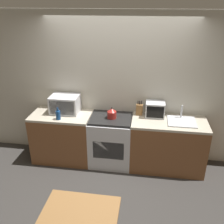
# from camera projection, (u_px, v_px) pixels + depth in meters

# --- Properties ---
(ground_plane) EXTENTS (16.00, 16.00, 0.00)m
(ground_plane) POSITION_uv_depth(u_px,v_px,m) (111.00, 186.00, 4.00)
(ground_plane) COLOR #33302D
(wall_back) EXTENTS (10.00, 0.06, 2.60)m
(wall_back) POSITION_uv_depth(u_px,v_px,m) (119.00, 89.00, 4.36)
(wall_back) COLOR beige
(wall_back) RESTS_ON ground_plane
(counter_left_run) EXTENTS (1.04, 0.62, 0.90)m
(counter_left_run) POSITION_uv_depth(u_px,v_px,m) (63.00, 137.00, 4.54)
(counter_left_run) COLOR brown
(counter_left_run) RESTS_ON ground_plane
(counter_right_run) EXTENTS (1.24, 0.62, 0.90)m
(counter_right_run) POSITION_uv_depth(u_px,v_px,m) (167.00, 145.00, 4.29)
(counter_right_run) COLOR brown
(counter_right_run) RESTS_ON ground_plane
(stove_range) EXTENTS (0.72, 0.62, 0.90)m
(stove_range) POSITION_uv_depth(u_px,v_px,m) (111.00, 140.00, 4.42)
(stove_range) COLOR silver
(stove_range) RESTS_ON ground_plane
(kettle) EXTENTS (0.15, 0.15, 0.20)m
(kettle) POSITION_uv_depth(u_px,v_px,m) (112.00, 113.00, 4.18)
(kettle) COLOR maroon
(kettle) RESTS_ON stove_range
(microwave) EXTENTS (0.49, 0.37, 0.31)m
(microwave) POSITION_uv_depth(u_px,v_px,m) (65.00, 104.00, 4.37)
(microwave) COLOR silver
(microwave) RESTS_ON counter_left_run
(bottle) EXTENTS (0.08, 0.08, 0.21)m
(bottle) POSITION_uv_depth(u_px,v_px,m) (58.00, 115.00, 4.14)
(bottle) COLOR navy
(bottle) RESTS_ON counter_left_run
(knife_block) EXTENTS (0.11, 0.08, 0.26)m
(knife_block) POSITION_uv_depth(u_px,v_px,m) (139.00, 109.00, 4.30)
(knife_block) COLOR brown
(knife_block) RESTS_ON counter_right_run
(toaster_oven) EXTENTS (0.32, 0.25, 0.26)m
(toaster_oven) POSITION_uv_depth(u_px,v_px,m) (155.00, 109.00, 4.23)
(toaster_oven) COLOR silver
(toaster_oven) RESTS_ON counter_right_run
(sink_basin) EXTENTS (0.45, 0.41, 0.24)m
(sink_basin) POSITION_uv_depth(u_px,v_px,m) (182.00, 121.00, 4.08)
(sink_basin) COLOR silver
(sink_basin) RESTS_ON counter_right_run
(dining_table) EXTENTS (0.79, 0.56, 0.74)m
(dining_table) POSITION_uv_depth(u_px,v_px,m) (80.00, 221.00, 2.62)
(dining_table) COLOR brown
(dining_table) RESTS_ON ground_plane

